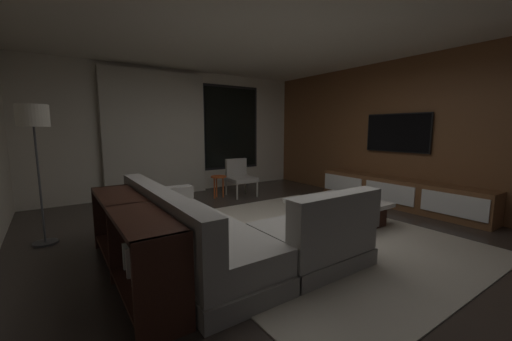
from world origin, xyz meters
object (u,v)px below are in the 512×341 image
Objects in this scene: coffee_table at (337,212)px; media_console at (398,193)px; side_stool at (218,180)px; console_table_behind_couch at (130,237)px; standing_lamp at (34,125)px; mounted_tv at (397,133)px; book_stack_on_coffee_table at (348,196)px; sectional_couch at (223,235)px; accent_chair_near_window at (239,175)px.

coffee_table is 0.37× the size of media_console.
console_table_behind_couch reaches higher than side_stool.
standing_lamp is (-0.70, 1.55, 1.05)m from console_table_behind_couch.
mounted_tv is at bearing -42.17° from side_stool.
mounted_tv is at bearing 47.63° from media_console.
console_table_behind_couch is (-2.25, -2.57, 0.04)m from side_stool.
book_stack_on_coffee_table is 1.96m from mounted_tv.
sectional_couch is 3.21× the size of accent_chair_near_window.
side_stool is (-0.49, 0.02, -0.06)m from accent_chair_near_window.
standing_lamp is at bearing 114.20° from console_table_behind_couch.
sectional_couch is 1.19× the size of console_table_behind_couch.
console_table_behind_couch is at bearing -179.31° from media_console.
accent_chair_near_window is 3.73m from standing_lamp.
sectional_couch reaches higher than media_console.
console_table_behind_couch is 1.23× the size of standing_lamp.
coffee_table is at bearing -85.91° from accent_chair_near_window.
media_console is at bearing -132.37° from mounted_tv.
standing_lamp reaches higher than mounted_tv.
book_stack_on_coffee_table is (0.17, -0.06, 0.23)m from coffee_table.
standing_lamp is (-3.80, 1.60, 1.05)m from book_stack_on_coffee_table.
sectional_couch is at bearing -177.69° from book_stack_on_coffee_table.
media_console is 2.50× the size of mounted_tv.
media_console is (1.52, 0.10, -0.17)m from book_stack_on_coffee_table.
media_console is at bearing -52.96° from accent_chair_near_window.
side_stool is 0.22× the size of console_table_behind_couch.
media_console is at bearing -15.73° from standing_lamp.
console_table_behind_couch is (-4.80, -0.25, -0.93)m from mounted_tv.
sectional_couch reaches higher than book_stack_on_coffee_table.
book_stack_on_coffee_table is 0.17× the size of standing_lamp.
coffee_table is 1.49× the size of accent_chair_near_window.
sectional_couch is at bearing -116.41° from side_stool.
side_stool is at bearing 48.73° from console_table_behind_couch.
side_stool is at bearing 63.59° from sectional_couch.
standing_lamp is (-3.44, -0.99, 1.03)m from accent_chair_near_window.
sectional_couch is 3.01m from side_stool.
book_stack_on_coffee_table reaches higher than coffee_table.
media_console reaches higher than book_stack_on_coffee_table.
accent_chair_near_window is at bearing 94.09° from coffee_table.
sectional_couch is 5.43× the size of side_stool.
console_table_behind_couch is at bearing -65.80° from standing_lamp.
console_table_behind_couch is (-0.91, 0.13, 0.13)m from sectional_couch.
standing_lamp reaches higher than media_console.
accent_chair_near_window reaches higher than book_stack_on_coffee_table.
mounted_tv is at bearing 5.63° from sectional_couch.
book_stack_on_coffee_table is at bearing -176.36° from media_console.
sectional_couch is at bearing -177.14° from media_console.
media_console is 5.66m from standing_lamp.
mounted_tv is at bearing -48.04° from accent_chair_near_window.
accent_chair_near_window is (1.83, 2.67, 0.14)m from sectional_couch.
coffee_table is 0.94× the size of mounted_tv.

